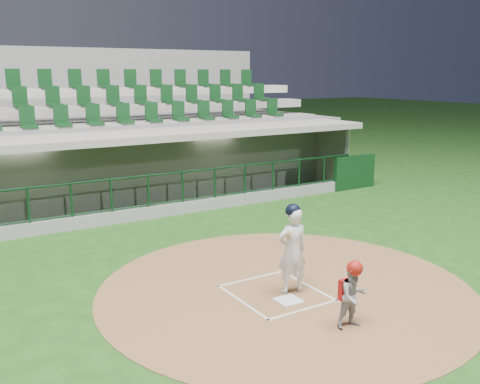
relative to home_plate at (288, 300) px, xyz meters
name	(u,v)px	position (x,y,z in m)	size (l,w,h in m)	color
ground	(267,289)	(0.00, 0.70, -0.02)	(120.00, 120.00, 0.00)	#1B4513
dirt_circle	(285,289)	(0.30, 0.50, -0.02)	(7.20, 7.20, 0.01)	brown
home_plate	(288,300)	(0.00, 0.00, 0.00)	(0.43, 0.43, 0.02)	white
batter_box_chalk	(276,293)	(0.00, 0.40, 0.00)	(1.55, 1.80, 0.01)	silver
dugout_structure	(125,175)	(-0.01, 8.51, 0.94)	(16.40, 3.70, 3.00)	slate
seating_deck	(95,148)	(0.00, 11.61, 1.40)	(17.00, 6.72, 5.15)	slate
batter	(292,248)	(0.29, 0.30, 0.86)	(0.86, 0.87, 1.72)	white
catcher	(353,294)	(0.28, -1.35, 0.56)	(0.56, 0.46, 1.14)	#96969C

